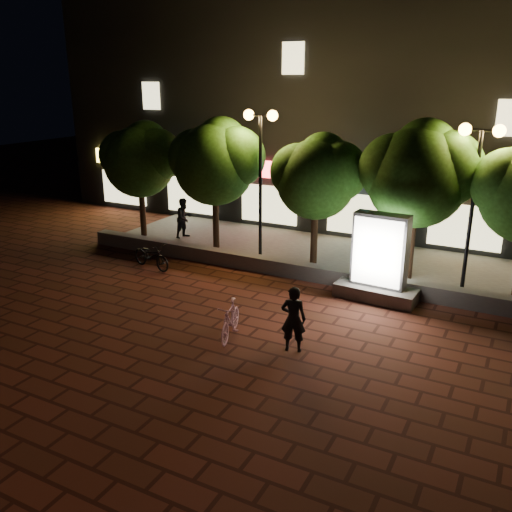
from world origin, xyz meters
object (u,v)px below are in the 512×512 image
Objects in this scene: ad_kiosk at (379,265)px; scooter_pink at (230,320)px; tree_far_left at (141,157)px; rider at (293,319)px; tree_left at (216,159)px; street_lamp_right at (478,165)px; pedestrian at (184,218)px; street_lamp_left at (260,147)px; tree_mid at (318,174)px; scooter_parked at (151,256)px; tree_right at (420,171)px.

ad_kiosk is 1.63× the size of scooter_pink.
tree_far_left reaches higher than rider.
tree_far_left is 3.51m from tree_left.
scooter_pink is (4.16, -6.24, -2.97)m from tree_left.
pedestrian is (-10.84, 0.76, -3.00)m from street_lamp_right.
street_lamp_left reaches higher than ad_kiosk.
scooter_pink is 0.96× the size of rider.
tree_far_left reaches higher than pedestrian.
tree_mid is at bearing 7.31° from street_lamp_left.
scooter_pink is at bearing -128.67° from street_lamp_right.
street_lamp_right is at bearing -3.04° from tree_mid.
rider is at bearing -73.21° from tree_mid.
scooter_parked is (-2.82, -2.72, -3.56)m from street_lamp_left.
tree_right is at bearing 74.47° from ad_kiosk.
rider is (3.91, -5.89, -3.20)m from street_lamp_left.
tree_mid is at bearing -0.00° from tree_left.
tree_mid is 0.87× the size of street_lamp_left.
scooter_pink is (-3.14, -6.24, -3.09)m from tree_right.
tree_left is at bearing -61.01° from rider.
tree_left is 7.43m from ad_kiosk.
street_lamp_right is 3.07× the size of pedestrian.
tree_right is (7.30, 0.00, 0.12)m from tree_left.
tree_left reaches higher than tree_far_left.
ad_kiosk is (-2.19, -1.70, -2.85)m from street_lamp_right.
scooter_parked is at bearing -48.67° from tree_far_left.
tree_right is at bearing 48.64° from scooter_pink.
tree_far_left is at bearing -180.00° from tree_right.
scooter_pink is 1.73m from rider.
street_lamp_left is 7.00m from street_lamp_right.
tree_mid reaches higher than rider.
street_lamp_left reaches higher than tree_right.
tree_right reaches higher than ad_kiosk.
pedestrian is at bearing 176.01° from street_lamp_right.
ad_kiosk is 9.00m from pedestrian.
street_lamp_left reaches higher than street_lamp_right.
tree_right reaches higher than tree_mid.
street_lamp_left is 1.04× the size of street_lamp_right.
scooter_pink is at bearing -69.64° from street_lamp_left.
ad_kiosk is at bearing -16.20° from tree_left.
street_lamp_left is at bearing -71.01° from rider.
tree_left is at bearing -3.50° from scooter_parked.
rider is (-1.45, -6.16, -2.74)m from tree_right.
pedestrian is at bearing 29.23° from scooter_parked.
ad_kiosk is (-0.55, -1.96, -2.52)m from tree_right.
tree_right is 1.96× the size of ad_kiosk.
ad_kiosk is 5.03m from scooter_pink.
street_lamp_right is 11.28m from pedestrian.
street_lamp_left is 7.30m from scooter_pink.
pedestrian reaches higher than scooter_parked.
street_lamp_right is 10.75m from scooter_parked.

